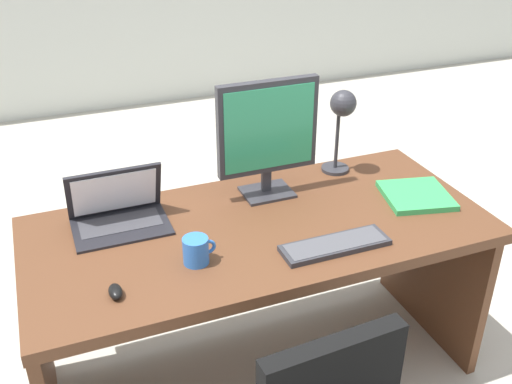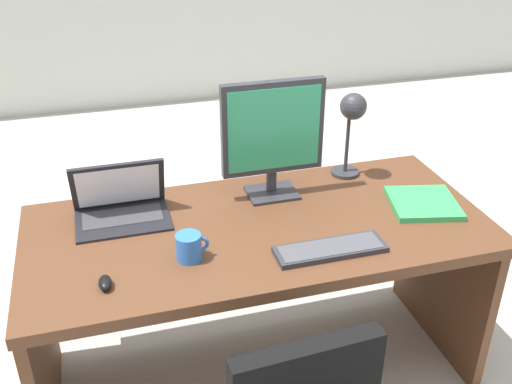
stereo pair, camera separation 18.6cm
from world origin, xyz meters
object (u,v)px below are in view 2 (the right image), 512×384
Objects in this scene: laptop at (120,200)px; mouse at (105,283)px; desk at (256,262)px; monitor at (273,133)px; book at (423,203)px; keyboard at (330,249)px; desk_lamp at (352,117)px; coffee_mug at (189,247)px.

laptop is 4.57× the size of mouse.
desk is 0.58m from laptop.
laptop is at bearing 161.04° from desk.
monitor reaches higher than book.
monitor is at bearing 0.34° from laptop.
book reaches higher than keyboard.
desk_lamp reaches higher than desk.
desk_lamp is (0.29, 0.52, 0.26)m from keyboard.
coffee_mug is at bearing -151.01° from desk_lamp.
laptop is 1.17m from book.
mouse is at bearing -154.74° from desk.
desk_lamp is at bearing 60.77° from keyboard.
coffee_mug is (0.20, -0.35, -0.02)m from laptop.
monitor is 0.64m from laptop.
laptop is 0.45m from mouse.
mouse is at bearing -154.33° from desk_lamp.
monitor is 1.27× the size of desk_lamp.
book is (0.66, -0.08, 0.21)m from desk.
keyboard is at bearing -119.23° from desk_lamp.
monitor is 0.86m from mouse.
desk is 0.70m from book.
desk_lamp is 1.22× the size of book.
keyboard is 1.04× the size of desk_lamp.
book is at bearing -25.03° from monitor.
desk is at bearing 25.26° from mouse.
monitor is 0.37m from desk_lamp.
laptop is at bearing -179.66° from monitor.
desk is at bearing -18.96° from laptop.
desk_lamp is (0.36, 0.06, 0.00)m from monitor.
book is at bearing -7.22° from desk.
monitor is 4.18× the size of coffee_mug.
keyboard is 5.12× the size of mouse.
coffee_mug is (-0.47, 0.09, 0.04)m from keyboard.
laptop is 0.41m from coffee_mug.
mouse is (-0.69, -0.44, -0.25)m from monitor.
keyboard is at bearing -157.33° from book.
desk is 22.57× the size of mouse.
mouse is at bearing -164.11° from coffee_mug.
laptop is 0.99m from desk_lamp.
coffee_mug is (0.29, 0.08, 0.03)m from mouse.
desk_lamp is 0.45m from book.
keyboard is (0.19, -0.28, 0.21)m from desk.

